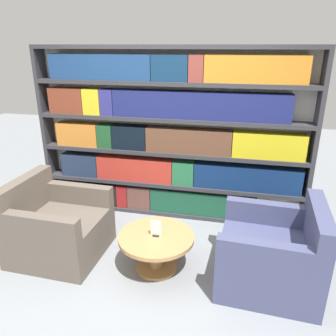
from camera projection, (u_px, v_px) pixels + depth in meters
ground_plane at (140, 276)px, 3.30m from camera, size 14.00×14.00×0.00m
bookshelf at (169, 136)px, 4.20m from camera, size 3.50×0.30×2.19m
armchair_left at (57, 229)px, 3.58m from camera, size 0.94×0.90×0.86m
armchair_right at (272, 256)px, 3.11m from camera, size 0.96×0.93×0.86m
coffee_table at (156, 245)px, 3.32m from camera, size 0.77×0.77×0.40m
table_sign at (156, 229)px, 3.25m from camera, size 0.11×0.06×0.17m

